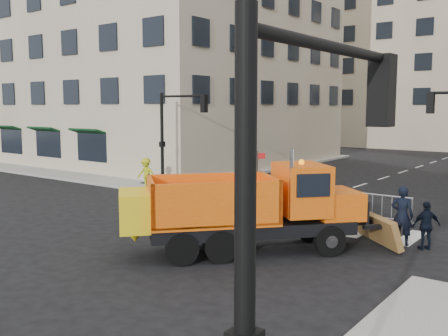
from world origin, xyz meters
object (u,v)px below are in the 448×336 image
Objects in this scene: plow_truck at (244,206)px; worker at (146,173)px; cop_c at (426,226)px; cop_b at (338,217)px; cop_a at (402,215)px.

worker is at bearing 101.26° from plow_truck.
plow_truck is 5.97m from cop_c.
cop_c is at bearing -8.86° from plow_truck.
cop_b reaches higher than cop_c.
cop_c is at bearing 168.58° from cop_a.
cop_b is at bearing 6.56° from plow_truck.
worker is (-12.91, 3.49, 0.10)m from cop_b.
plow_truck is 5.41m from cop_a.
cop_c is 0.93× the size of worker.
cop_b is (1.93, 2.81, -0.59)m from plow_truck.
plow_truck is 5.05× the size of cop_c.
cop_b is 2.79m from cop_c.
plow_truck is 4.71× the size of worker.
cop_b is 1.13× the size of cop_c.
cop_b is (-1.79, -1.09, -0.10)m from cop_a.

